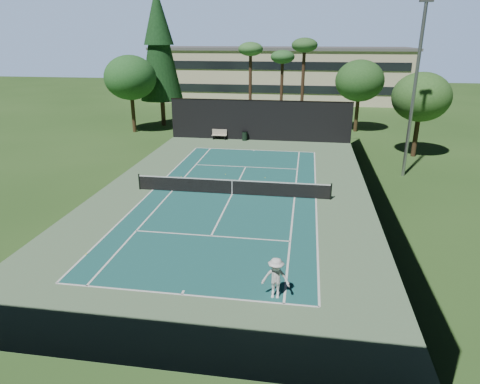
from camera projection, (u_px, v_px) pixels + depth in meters
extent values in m
plane|color=#2A501E|center=(232.00, 194.00, 28.30)|extent=(160.00, 160.00, 0.00)
cube|color=#5B7C57|center=(232.00, 194.00, 28.30)|extent=(18.00, 32.00, 0.01)
cube|color=#1C5A57|center=(232.00, 194.00, 28.29)|extent=(10.97, 23.77, 0.01)
cube|color=white|center=(182.00, 295.00, 17.25)|extent=(10.97, 0.10, 0.01)
cube|color=white|center=(254.00, 150.00, 39.33)|extent=(10.97, 0.10, 0.01)
cube|color=white|center=(211.00, 236.00, 22.35)|extent=(8.23, 0.10, 0.01)
cube|color=white|center=(246.00, 167.00, 34.23)|extent=(8.23, 0.10, 0.01)
cube|color=white|center=(153.00, 190.00, 29.08)|extent=(0.10, 23.77, 0.01)
cube|color=white|center=(316.00, 199.00, 27.50)|extent=(0.10, 23.77, 0.01)
cube|color=white|center=(172.00, 191.00, 28.89)|extent=(0.10, 23.77, 0.01)
cube|color=white|center=(295.00, 197.00, 27.70)|extent=(0.10, 23.77, 0.01)
cube|color=white|center=(232.00, 194.00, 28.29)|extent=(0.10, 12.80, 0.01)
cube|color=white|center=(183.00, 292.00, 17.39)|extent=(0.10, 0.30, 0.01)
cube|color=white|center=(254.00, 150.00, 39.19)|extent=(0.10, 0.30, 0.01)
cylinder|color=black|center=(139.00, 182.00, 29.04)|extent=(0.10, 0.10, 1.10)
cylinder|color=black|center=(331.00, 192.00, 27.18)|extent=(0.10, 0.10, 1.10)
cube|color=black|center=(232.00, 187.00, 28.13)|extent=(12.80, 0.02, 0.92)
cube|color=white|center=(232.00, 180.00, 27.96)|extent=(12.80, 0.04, 0.07)
cube|color=white|center=(232.00, 187.00, 28.13)|extent=(0.05, 0.03, 0.92)
cube|color=black|center=(259.00, 121.00, 42.48)|extent=(18.00, 0.04, 4.00)
cube|color=black|center=(140.00, 315.00, 12.75)|extent=(18.00, 0.04, 4.00)
cube|color=black|center=(376.00, 172.00, 26.31)|extent=(0.04, 32.00, 4.00)
cube|color=black|center=(101.00, 160.00, 28.92)|extent=(0.04, 32.00, 4.00)
cube|color=black|center=(260.00, 100.00, 41.79)|extent=(18.00, 0.06, 0.06)
imported|color=silver|center=(276.00, 278.00, 16.82)|extent=(1.16, 0.70, 1.74)
sphere|color=#D6E434|center=(86.00, 254.00, 20.43)|extent=(0.08, 0.08, 0.08)
sphere|color=#B2CA2E|center=(225.00, 174.00, 32.34)|extent=(0.06, 0.06, 0.06)
sphere|color=#C0D32F|center=(265.00, 178.00, 31.52)|extent=(0.07, 0.07, 0.07)
sphere|color=#C8DD32|center=(181.00, 177.00, 31.82)|extent=(0.06, 0.06, 0.06)
cube|color=beige|center=(219.00, 135.00, 43.29)|extent=(1.50, 0.45, 0.05)
cube|color=#BEB49D|center=(220.00, 132.00, 43.37)|extent=(1.50, 0.06, 0.55)
cube|color=black|center=(213.00, 137.00, 43.46)|extent=(0.06, 0.40, 0.42)
cube|color=black|center=(225.00, 138.00, 43.28)|extent=(0.06, 0.40, 0.42)
cylinder|color=black|center=(245.00, 136.00, 42.91)|extent=(0.52, 0.52, 0.90)
cylinder|color=black|center=(245.00, 131.00, 42.75)|extent=(0.56, 0.56, 0.05)
cylinder|color=#4C3620|center=(163.00, 110.00, 49.85)|extent=(0.50, 0.50, 3.60)
cone|color=#133415|center=(159.00, 45.00, 47.40)|extent=(4.80, 4.80, 12.00)
cone|color=#143718|center=(157.00, 16.00, 46.37)|extent=(3.30, 3.30, 6.00)
cylinder|color=#442C1D|center=(250.00, 88.00, 49.42)|extent=(0.36, 0.36, 8.55)
ellipsoid|color=#366D31|center=(251.00, 49.00, 47.96)|extent=(2.80, 2.80, 1.54)
cylinder|color=#422B1C|center=(282.00, 90.00, 50.92)|extent=(0.36, 0.36, 7.65)
ellipsoid|color=#295C2A|center=(283.00, 57.00, 49.62)|extent=(2.80, 2.80, 1.54)
cylinder|color=#412B1B|center=(303.00, 88.00, 47.54)|extent=(0.36, 0.36, 9.00)
ellipsoid|color=#2F5D2A|center=(305.00, 45.00, 46.01)|extent=(2.80, 2.80, 1.54)
cylinder|color=#43311C|center=(356.00, 115.00, 46.68)|extent=(0.40, 0.40, 3.52)
ellipsoid|color=#255220|center=(360.00, 81.00, 45.43)|extent=(5.12, 5.12, 4.35)
cylinder|color=#44301D|center=(415.00, 138.00, 36.85)|extent=(0.40, 0.40, 3.30)
ellipsoid|color=#2F5C24|center=(421.00, 97.00, 35.68)|extent=(4.80, 4.80, 4.08)
cylinder|color=#49341F|center=(133.00, 115.00, 46.40)|extent=(0.40, 0.40, 3.74)
ellipsoid|color=#235A24|center=(130.00, 78.00, 45.07)|extent=(5.44, 5.44, 4.62)
cube|color=beige|center=(280.00, 75.00, 69.66)|extent=(40.00, 12.00, 8.00)
cube|color=#59595B|center=(281.00, 48.00, 68.26)|extent=(40.50, 12.50, 0.40)
cube|color=black|center=(277.00, 89.00, 64.58)|extent=(38.00, 0.15, 1.20)
cube|color=black|center=(278.00, 66.00, 63.42)|extent=(38.00, 0.15, 1.20)
cylinder|color=#95979D|center=(414.00, 95.00, 30.09)|extent=(0.24, 0.24, 12.00)
cube|color=gray|center=(427.00, 0.00, 28.00)|extent=(0.90, 0.25, 0.25)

